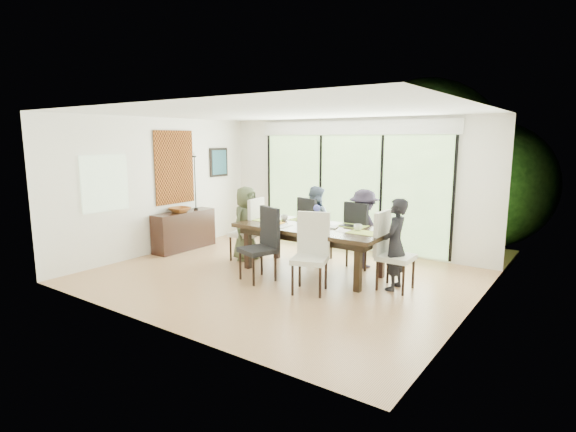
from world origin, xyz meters
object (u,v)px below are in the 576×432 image
Objects in this scene: laptop at (269,221)px; cup_c at (358,227)px; table_top at (313,228)px; chair_far_right at (364,234)px; person_far_left at (316,223)px; cup_a at (284,218)px; cup_b at (317,225)px; chair_far_left at (316,228)px; sideboard at (184,230)px; person_right_end at (395,244)px; chair_left_end at (245,229)px; chair_near_right at (310,253)px; vase at (317,222)px; bowl at (180,210)px; person_left_end at (246,223)px; chair_near_left at (257,244)px; chair_right_end at (396,251)px; person_far_right at (363,229)px.

cup_c reaches higher than laptop.
table_top is 2.18× the size of chair_far_right.
person_far_left reaches higher than cup_c.
cup_a reaches higher than laptop.
cup_b is 0.68m from cup_c.
chair_far_left is 2.81m from sideboard.
table_top is at bearing -93.71° from person_right_end.
chair_left_end is at bearing -177.51° from cup_c.
chair_near_right is 1.31m from person_right_end.
laptop is at bearing -91.25° from person_right_end.
vase reaches higher than sideboard.
chair_far_left is 2.85m from bowl.
person_right_end is 1.44m from vase.
sideboard is at bearing 26.55° from chair_far_right.
chair_far_left is at bearing -54.99° from person_left_end.
cup_c is (1.50, -0.05, 0.00)m from cup_a.
chair_near_left is 1.00× the size of chair_near_right.
person_far_left is at bearing 122.83° from cup_b.
chair_right_end is 2.13m from chair_far_left.
person_far_right is at bearing 16.12° from bowl.
cup_c reaches higher than table_top.
chair_near_left is at bearing 72.87° from person_far_right.
chair_far_left is 0.85× the size of person_right_end.
person_far_left is at bearing 119.70° from chair_left_end.
chair_far_right is at bearing -165.20° from person_far_left.
chair_far_right is 0.11m from person_far_right.
chair_near_right is (-1.00, -0.87, 0.00)m from chair_right_end.
cup_a reaches higher than table_top.
bowl is (-3.58, 0.65, 0.25)m from chair_near_right.
chair_far_left is 1.48m from cup_c.
bowl is at bearing -175.09° from vase.
person_far_left reaches higher than table_top.
chair_far_right reaches higher than cup_c.
cup_c is at bearing 53.84° from chair_near_right.
bowl is (-2.38, -0.37, -0.03)m from cup_a.
cup_b is at bearing -162.90° from cup_c.
chair_right_end is 2.22m from cup_a.
bowl is at bearing 93.28° from person_left_end.
person_left_end is at bearing 137.30° from chair_near_right.
person_right_end reaches higher than sideboard.
person_left_end is at bearing 151.65° from laptop.
person_far_left reaches higher than chair_right_end.
person_far_right reaches higher than sideboard.
cup_a is (-0.25, -0.68, 0.17)m from person_far_left.
person_far_right is (1.00, 0.00, 0.00)m from person_far_left.
chair_right_end is at bearing 4.24° from cup_b.
person_left_end is at bearing 180.00° from table_top.
chair_left_end is 1.58m from vase.
table_top is at bearing -94.52° from person_left_end.
cup_c is (2.28, 0.10, 0.17)m from person_left_end.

